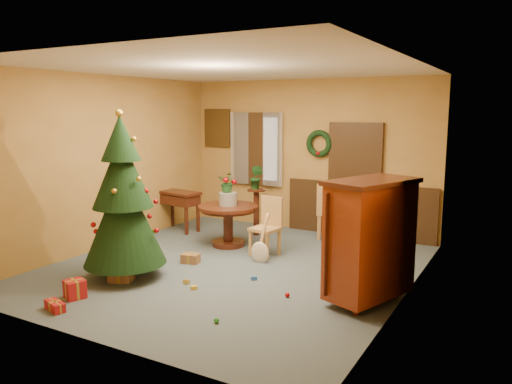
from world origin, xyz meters
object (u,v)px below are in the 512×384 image
Objects in this scene: christmas_tree at (123,200)px; dining_table at (228,218)px; chair_near at (268,224)px; writing_desk at (179,201)px; sideboard at (370,237)px.

dining_table is at bearing 80.01° from christmas_tree.
chair_near is 0.40× the size of christmas_tree.
dining_table is at bearing 171.40° from chair_near.
christmas_tree reaches higher than dining_table.
chair_near is at bearing 58.51° from christmas_tree.
dining_table is at bearing -18.88° from writing_desk.
chair_near is 2.38m from christmas_tree.
dining_table is 3.16m from sideboard.
christmas_tree is at bearing -99.99° from dining_table.
writing_desk is at bearing 161.12° from dining_table.
sideboard reaches higher than writing_desk.
sideboard is (2.86, -1.32, 0.31)m from dining_table.
sideboard reaches higher than chair_near.
sideboard is at bearing -30.59° from chair_near.
christmas_tree is 3.33m from sideboard.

